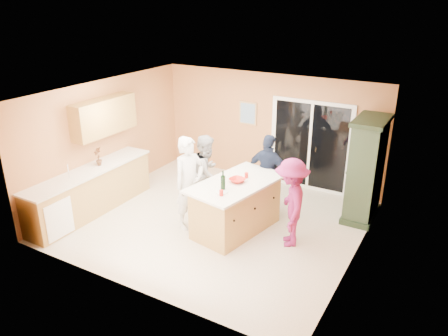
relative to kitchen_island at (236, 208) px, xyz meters
The scene contains 22 objects.
floor 0.71m from the kitchen_island, behind, with size 5.50×5.50×0.00m, color silver.
ceiling 2.19m from the kitchen_island, behind, with size 5.50×5.00×0.10m, color white.
wall_back 2.77m from the kitchen_island, 101.40° to the left, with size 5.50×0.10×2.60m, color #E7935F.
wall_front 2.60m from the kitchen_island, 102.21° to the right, with size 5.50×0.10×2.60m, color #E7935F.
wall_left 3.38m from the kitchen_island, behind, with size 0.10×5.00×2.60m, color #E7935F.
wall_right 2.38m from the kitchen_island, ahead, with size 0.10×5.00×2.60m, color #E7935F.
left_cabinet_run 3.12m from the kitchen_island, 162.06° to the right, with size 0.65×3.05×1.24m.
upper_cabinets 3.40m from the kitchen_island, behind, with size 0.35×1.60×0.75m, color #B38945.
sliding_door 2.67m from the kitchen_island, 78.31° to the left, with size 1.90×0.07×2.10m.
framed_picture 3.00m from the kitchen_island, 112.68° to the left, with size 0.46×0.04×0.56m.
kitchen_island is the anchor object (origin of this frame).
green_hutch 2.68m from the kitchen_island, 41.54° to the left, with size 0.60×1.14×2.09m.
woman_white 1.00m from the kitchen_island, 160.10° to the right, with size 0.67×0.44×1.84m, color silver.
woman_grey 1.13m from the kitchen_island, 152.48° to the left, with size 0.79×0.62×1.63m, color #A8A7AA.
woman_navy 1.11m from the kitchen_island, 79.56° to the left, with size 0.98×0.41×1.67m, color #1C223E.
woman_magenta 1.13m from the kitchen_island, ahead, with size 1.06×0.61×1.64m, color #8E1F6C.
serving_bowl 0.57m from the kitchen_island, 31.57° to the left, with size 0.29×0.29×0.07m, color red.
tulip_vase 3.09m from the kitchen_island, behind, with size 0.21×0.14×0.40m, color #A51024.
tumbler_near 0.65m from the kitchen_island, 76.12° to the left, with size 0.07×0.07×0.10m, color red.
tumbler_far 0.87m from the kitchen_island, 85.52° to the right, with size 0.07×0.07×0.10m, color red.
wine_bottle 0.80m from the kitchen_island, 95.82° to the right, with size 0.08×0.08×0.37m.
white_plate 0.75m from the kitchen_island, 92.05° to the right, with size 0.24×0.24×0.02m, color white.
Camera 1 is at (4.02, -6.65, 4.27)m, focal length 35.00 mm.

